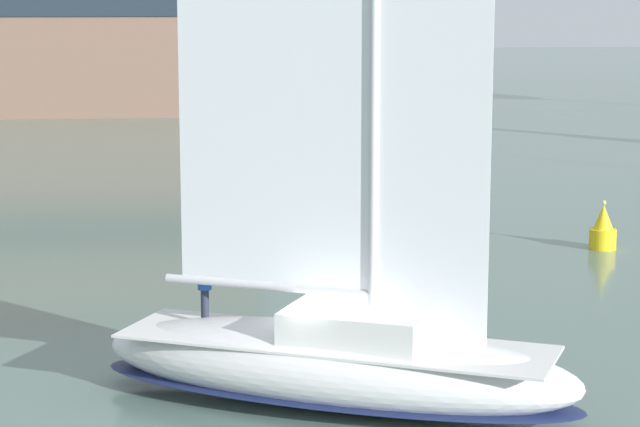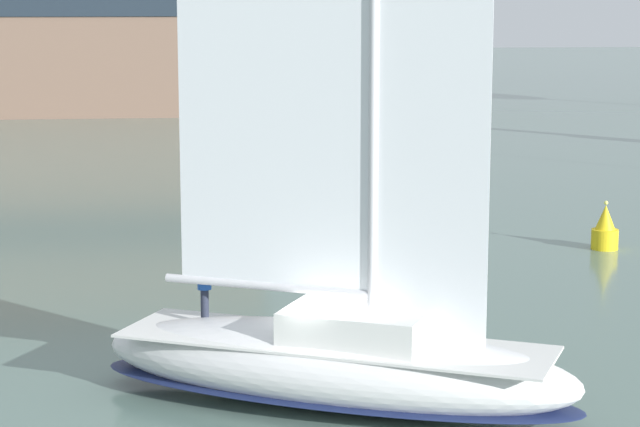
{
  "view_description": "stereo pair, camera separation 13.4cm",
  "coord_description": "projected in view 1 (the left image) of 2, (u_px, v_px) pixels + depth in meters",
  "views": [
    {
      "loc": [
        -3.47,
        -27.83,
        9.5
      ],
      "look_at": [
        0.0,
        3.0,
        4.07
      ],
      "focal_mm": 70.0,
      "sensor_mm": 36.0,
      "label": 1
    },
    {
      "loc": [
        -3.34,
        -27.85,
        9.5
      ],
      "look_at": [
        0.0,
        3.0,
        4.07
      ],
      "focal_mm": 70.0,
      "sensor_mm": 36.0,
      "label": 2
    }
  ],
  "objects": [
    {
      "name": "waterfront_building",
      "position": [
        74.0,
        4.0,
        102.62
      ],
      "size": [
        30.59,
        15.21,
        17.52
      ],
      "color": "brown",
      "rests_on": "ground"
    },
    {
      "name": "sailboat_main",
      "position": [
        335.0,
        355.0,
        29.05
      ],
      "size": [
        11.99,
        8.14,
        16.12
      ],
      "color": "silver",
      "rests_on": "ground"
    },
    {
      "name": "channel_buoy",
      "position": [
        603.0,
        230.0,
        47.28
      ],
      "size": [
        1.02,
        1.02,
        1.86
      ],
      "color": "yellow",
      "rests_on": "ground"
    },
    {
      "name": "ground_plane",
      "position": [
        334.0,
        406.0,
        29.27
      ],
      "size": [
        400.0,
        400.0,
        0.0
      ],
      "primitive_type": "plane",
      "color": "slate"
    }
  ]
}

